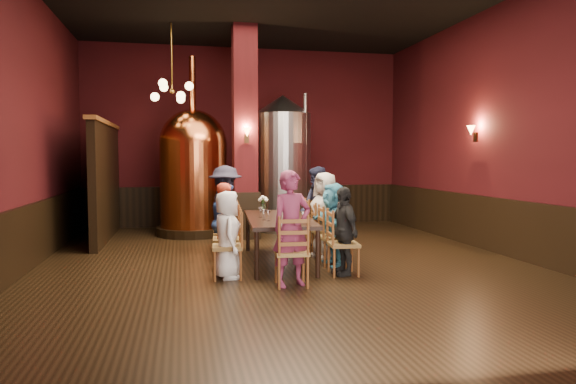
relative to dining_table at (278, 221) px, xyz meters
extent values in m
plane|color=black|center=(0.09, -0.09, -0.69)|extent=(10.00, 10.00, 0.00)
cube|color=#420E12|center=(0.09, 4.91, 1.56)|extent=(8.00, 0.02, 4.50)
cube|color=#420E12|center=(0.09, -5.09, 1.56)|extent=(8.00, 0.02, 4.50)
cube|color=#420E12|center=(-3.91, -0.09, 1.56)|extent=(0.02, 10.00, 4.50)
cube|color=#420E12|center=(4.09, -0.09, 1.56)|extent=(0.02, 10.00, 4.50)
cube|color=black|center=(4.05, -0.09, -0.19)|extent=(0.08, 9.90, 1.00)
cube|color=black|center=(0.09, 4.87, -0.19)|extent=(7.90, 0.08, 1.00)
cube|color=black|center=(-3.87, -0.09, -0.19)|extent=(0.08, 9.90, 1.00)
cube|color=#420E12|center=(-0.21, 2.71, 1.56)|extent=(0.58, 0.58, 4.50)
cube|color=black|center=(-3.11, 3.11, 0.51)|extent=(0.22, 3.50, 2.40)
cube|color=black|center=(0.00, 0.00, 0.03)|extent=(1.17, 2.47, 0.06)
cylinder|color=black|center=(-0.52, -1.11, -0.34)|extent=(0.07, 0.07, 0.69)
cylinder|color=black|center=(0.36, -1.17, -0.34)|extent=(0.07, 0.07, 0.69)
cylinder|color=black|center=(-0.36, 1.17, -0.34)|extent=(0.07, 0.07, 0.69)
cylinder|color=black|center=(0.52, 1.11, -0.34)|extent=(0.07, 0.07, 0.69)
imported|color=white|center=(-0.92, -0.94, -0.06)|extent=(0.43, 0.63, 1.26)
imported|color=#A12D1B|center=(-0.87, -0.27, -0.02)|extent=(0.34, 0.50, 1.34)
imported|color=navy|center=(-0.82, 0.39, -0.04)|extent=(0.41, 0.68, 1.30)
imported|color=#1F1D2C|center=(-0.78, 1.06, 0.11)|extent=(0.73, 1.10, 1.59)
imported|color=black|center=(0.78, -1.06, -0.04)|extent=(0.42, 0.80, 1.30)
imported|color=teal|center=(0.82, -0.39, -0.02)|extent=(0.40, 1.23, 1.33)
imported|color=#BCB1A6|center=(0.87, 0.27, 0.05)|extent=(0.66, 0.83, 1.48)
imported|color=black|center=(0.92, 0.94, 0.10)|extent=(0.53, 0.82, 1.57)
imported|color=#7E2A4C|center=(-0.11, -1.55, 0.09)|extent=(0.65, 0.52, 1.56)
cylinder|color=black|center=(-1.28, 3.44, -0.59)|extent=(1.68, 1.68, 0.19)
cylinder|color=#C85F2E|center=(-1.28, 3.44, 0.43)|extent=(1.78, 1.78, 1.86)
sphere|color=#C85F2E|center=(-1.28, 3.44, 1.36)|extent=(1.49, 1.49, 1.49)
cylinder|color=#C85F2E|center=(-1.28, 3.44, 2.66)|extent=(0.15, 0.15, 1.21)
cylinder|color=#B2B2B7|center=(0.80, 3.67, 0.69)|extent=(1.69, 1.69, 2.75)
cone|color=#B2B2B7|center=(0.80, 3.67, 2.28)|extent=(1.32, 1.32, 0.44)
cylinder|color=#B2B2B7|center=(1.24, 3.23, 0.96)|extent=(0.09, 0.09, 3.08)
cylinder|color=white|center=(-0.11, 0.86, 0.14)|extent=(0.09, 0.09, 0.16)
camera|label=1|loc=(-1.55, -8.22, 1.04)|focal=32.00mm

